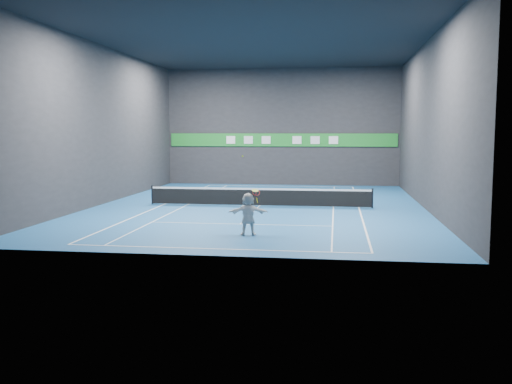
# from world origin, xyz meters

# --- Properties ---
(ground) EXTENTS (26.00, 26.00, 0.00)m
(ground) POSITION_xyz_m (0.00, 0.00, 0.00)
(ground) COLOR #184F87
(ground) RESTS_ON ground
(ceiling) EXTENTS (26.00, 26.00, 0.00)m
(ceiling) POSITION_xyz_m (0.00, 0.00, 9.00)
(ceiling) COLOR black
(ceiling) RESTS_ON ground
(wall_back) EXTENTS (18.00, 0.10, 9.00)m
(wall_back) POSITION_xyz_m (0.00, 13.00, 4.50)
(wall_back) COLOR #262629
(wall_back) RESTS_ON ground
(wall_front) EXTENTS (18.00, 0.10, 9.00)m
(wall_front) POSITION_xyz_m (0.00, -13.00, 4.50)
(wall_front) COLOR #262629
(wall_front) RESTS_ON ground
(wall_left) EXTENTS (0.10, 26.00, 9.00)m
(wall_left) POSITION_xyz_m (-9.00, 0.00, 4.50)
(wall_left) COLOR #262629
(wall_left) RESTS_ON ground
(wall_right) EXTENTS (0.10, 26.00, 9.00)m
(wall_right) POSITION_xyz_m (9.00, 0.00, 4.50)
(wall_right) COLOR #262629
(wall_right) RESTS_ON ground
(baseline_near) EXTENTS (10.98, 0.08, 0.01)m
(baseline_near) POSITION_xyz_m (0.00, -11.89, 0.00)
(baseline_near) COLOR white
(baseline_near) RESTS_ON ground
(baseline_far) EXTENTS (10.98, 0.08, 0.01)m
(baseline_far) POSITION_xyz_m (0.00, 11.89, 0.00)
(baseline_far) COLOR white
(baseline_far) RESTS_ON ground
(sideline_doubles_left) EXTENTS (0.08, 23.78, 0.01)m
(sideline_doubles_left) POSITION_xyz_m (-5.49, 0.00, 0.00)
(sideline_doubles_left) COLOR white
(sideline_doubles_left) RESTS_ON ground
(sideline_doubles_right) EXTENTS (0.08, 23.78, 0.01)m
(sideline_doubles_right) POSITION_xyz_m (5.49, 0.00, 0.00)
(sideline_doubles_right) COLOR white
(sideline_doubles_right) RESTS_ON ground
(sideline_singles_left) EXTENTS (0.06, 23.78, 0.01)m
(sideline_singles_left) POSITION_xyz_m (-4.11, 0.00, 0.00)
(sideline_singles_left) COLOR white
(sideline_singles_left) RESTS_ON ground
(sideline_singles_right) EXTENTS (0.06, 23.78, 0.01)m
(sideline_singles_right) POSITION_xyz_m (4.11, 0.00, 0.00)
(sideline_singles_right) COLOR white
(sideline_singles_right) RESTS_ON ground
(service_line_near) EXTENTS (8.23, 0.06, 0.01)m
(service_line_near) POSITION_xyz_m (0.00, -6.40, 0.00)
(service_line_near) COLOR white
(service_line_near) RESTS_ON ground
(service_line_far) EXTENTS (8.23, 0.06, 0.01)m
(service_line_far) POSITION_xyz_m (0.00, 6.40, 0.00)
(service_line_far) COLOR white
(service_line_far) RESTS_ON ground
(center_service_line) EXTENTS (0.06, 12.80, 0.01)m
(center_service_line) POSITION_xyz_m (0.00, 0.00, 0.00)
(center_service_line) COLOR white
(center_service_line) RESTS_ON ground
(player) EXTENTS (1.64, 0.73, 1.71)m
(player) POSITION_xyz_m (0.76, -9.01, 0.85)
(player) COLOR silver
(player) RESTS_ON ground
(tennis_ball) EXTENTS (0.06, 0.06, 0.06)m
(tennis_ball) POSITION_xyz_m (0.52, -8.90, 3.15)
(tennis_ball) COLOR #BCEA27
(tennis_ball) RESTS_ON player
(tennis_net) EXTENTS (12.50, 0.10, 1.07)m
(tennis_net) POSITION_xyz_m (0.00, 0.00, 0.54)
(tennis_net) COLOR black
(tennis_net) RESTS_ON ground
(sponsor_banner) EXTENTS (17.64, 0.11, 1.00)m
(sponsor_banner) POSITION_xyz_m (0.00, 12.93, 3.50)
(sponsor_banner) COLOR #1C8129
(sponsor_banner) RESTS_ON wall_back
(tennis_racket) EXTENTS (0.44, 0.36, 0.58)m
(tennis_racket) POSITION_xyz_m (1.08, -8.96, 1.68)
(tennis_racket) COLOR red
(tennis_racket) RESTS_ON player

